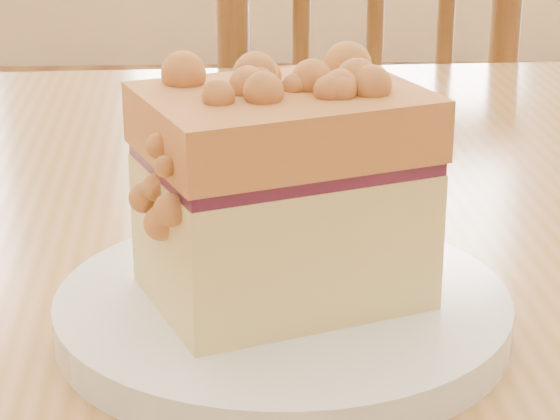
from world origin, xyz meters
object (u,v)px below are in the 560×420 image
at_px(cake_slice, 283,185).
at_px(cafe_chair_main, 326,252).
at_px(plate, 283,312).
at_px(cafe_table_main, 318,326).

bearing_deg(cake_slice, cafe_chair_main, 62.30).
bearing_deg(cafe_chair_main, cake_slice, 67.75).
height_order(cafe_chair_main, plate, cafe_chair_main).
xyz_separation_m(cafe_table_main, cake_slice, (-0.03, -0.17, 0.17)).
bearing_deg(plate, cake_slice, 46.04).
bearing_deg(cafe_chair_main, cafe_table_main, 68.85).
height_order(cafe_table_main, cafe_chair_main, cafe_chair_main).
xyz_separation_m(cafe_table_main, cafe_chair_main, (0.06, 0.64, -0.21)).
xyz_separation_m(cafe_table_main, plate, (-0.03, -0.17, 0.10)).
bearing_deg(cafe_chair_main, plate, 67.73).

